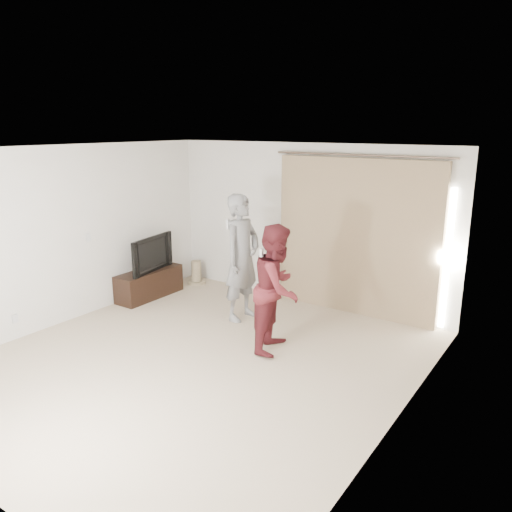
# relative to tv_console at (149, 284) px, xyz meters

# --- Properties ---
(floor) EXTENTS (5.50, 5.50, 0.00)m
(floor) POSITION_rel_tv_console_xyz_m (2.27, -1.38, -0.24)
(floor) COLOR tan
(floor) RESTS_ON ground
(wall_back) EXTENTS (5.00, 0.04, 2.60)m
(wall_back) POSITION_rel_tv_console_xyz_m (2.27, 1.37, 1.06)
(wall_back) COLOR silver
(wall_back) RESTS_ON ground
(wall_left) EXTENTS (0.04, 5.50, 2.60)m
(wall_left) POSITION_rel_tv_console_xyz_m (-0.23, -1.38, 1.06)
(wall_left) COLOR silver
(wall_left) RESTS_ON ground
(ceiling) EXTENTS (5.00, 5.50, 0.01)m
(ceiling) POSITION_rel_tv_console_xyz_m (2.27, -1.38, 2.36)
(ceiling) COLOR white
(ceiling) RESTS_ON wall_back
(curtain) EXTENTS (2.80, 0.11, 2.46)m
(curtain) POSITION_rel_tv_console_xyz_m (3.18, 1.30, 0.97)
(curtain) COLOR tan
(curtain) RESTS_ON ground
(tv_console) EXTENTS (0.42, 1.22, 0.47)m
(tv_console) POSITION_rel_tv_console_xyz_m (0.00, 0.00, 0.00)
(tv_console) COLOR black
(tv_console) RESTS_ON ground
(tv) EXTENTS (0.30, 1.05, 0.60)m
(tv) POSITION_rel_tv_console_xyz_m (0.00, 0.00, 0.53)
(tv) COLOR black
(tv) RESTS_ON tv_console
(scratching_post) EXTENTS (0.33, 0.33, 0.43)m
(scratching_post) POSITION_rel_tv_console_xyz_m (0.18, 1.01, -0.06)
(scratching_post) COLOR tan
(scratching_post) RESTS_ON ground
(person_man) EXTENTS (0.48, 0.71, 1.90)m
(person_man) POSITION_rel_tv_console_xyz_m (1.88, 0.12, 0.72)
(person_man) COLOR slate
(person_man) RESTS_ON ground
(person_woman) EXTENTS (0.80, 0.94, 1.67)m
(person_woman) POSITION_rel_tv_console_xyz_m (2.89, -0.51, 0.60)
(person_woman) COLOR #56191F
(person_woman) RESTS_ON ground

